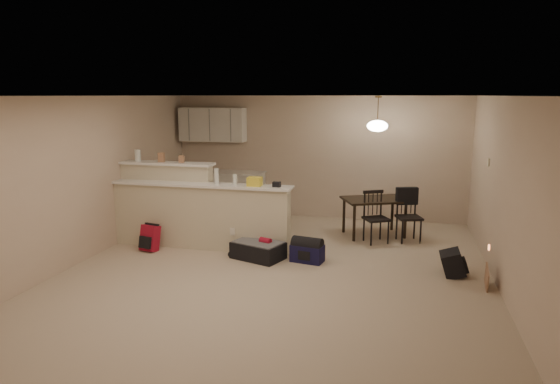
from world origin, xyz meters
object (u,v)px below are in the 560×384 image
(navy_duffel, at_px, (307,253))
(dining_table, at_px, (374,203))
(red_backpack, at_px, (150,238))
(dining_chair_near, at_px, (376,217))
(suitcase, at_px, (258,250))
(dining_chair_far, at_px, (409,216))
(pendant_lamp, at_px, (377,125))
(black_daypack, at_px, (453,263))

(navy_duffel, bearing_deg, dining_table, 72.93)
(red_backpack, bearing_deg, dining_chair_near, 33.82)
(dining_table, relative_size, suitcase, 1.70)
(dining_chair_far, bearing_deg, dining_chair_near, -178.97)
(suitcase, xyz_separation_m, navy_duffel, (0.77, 0.03, 0.00))
(dining_table, xyz_separation_m, pendant_lamp, (-0.00, -0.00, 1.39))
(suitcase, height_order, navy_duffel, navy_duffel)
(dining_chair_far, xyz_separation_m, red_backpack, (-4.12, -1.54, -0.24))
(dining_table, distance_m, navy_duffel, 2.00)
(suitcase, distance_m, navy_duffel, 0.77)
(dining_chair_far, relative_size, suitcase, 1.19)
(dining_chair_near, distance_m, black_daypack, 1.80)
(suitcase, bearing_deg, pendant_lamp, 65.67)
(red_backpack, bearing_deg, dining_chair_far, 33.77)
(red_backpack, bearing_deg, navy_duffel, 14.62)
(dining_table, bearing_deg, red_backpack, -177.32)
(pendant_lamp, bearing_deg, black_daypack, -56.27)
(pendant_lamp, xyz_separation_m, suitcase, (-1.67, -1.75, -1.86))
(pendant_lamp, height_order, red_backpack, pendant_lamp)
(red_backpack, height_order, black_daypack, red_backpack)
(dining_table, xyz_separation_m, dining_chair_near, (0.06, -0.45, -0.15))
(dining_chair_near, xyz_separation_m, red_backpack, (-3.57, -1.34, -0.24))
(dining_chair_near, bearing_deg, red_backpack, 171.62)
(red_backpack, bearing_deg, dining_table, 40.23)
(dining_table, height_order, red_backpack, dining_table)
(pendant_lamp, xyz_separation_m, dining_chair_near, (0.06, -0.45, -1.54))
(dining_chair_near, xyz_separation_m, suitcase, (-1.74, -1.31, -0.32))
(dining_table, height_order, pendant_lamp, pendant_lamp)
(pendant_lamp, height_order, dining_chair_far, pendant_lamp)
(pendant_lamp, relative_size, dining_chair_far, 0.68)
(suitcase, height_order, black_daypack, black_daypack)
(black_daypack, bearing_deg, suitcase, 89.08)
(dining_table, height_order, navy_duffel, dining_table)
(red_backpack, bearing_deg, black_daypack, 13.04)
(dining_chair_near, xyz_separation_m, dining_chair_far, (0.55, 0.20, 0.01))
(dining_chair_far, relative_size, black_daypack, 2.35)
(dining_chair_near, relative_size, black_daypack, 2.31)
(dining_chair_near, relative_size, suitcase, 1.17)
(pendant_lamp, xyz_separation_m, dining_chair_far, (0.61, -0.24, -1.54))
(dining_chair_near, height_order, red_backpack, dining_chair_near)
(dining_chair_near, bearing_deg, dining_table, 69.09)
(pendant_lamp, height_order, dining_chair_near, pendant_lamp)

